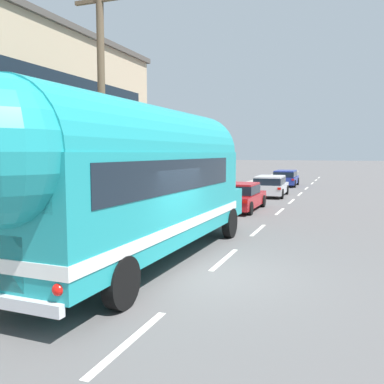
% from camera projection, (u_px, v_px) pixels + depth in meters
% --- Properties ---
extents(ground_plane, '(300.00, 300.00, 0.00)m').
position_uv_depth(ground_plane, '(207.00, 275.00, 9.83)').
color(ground_plane, '#565454').
extents(lane_markings, '(3.90, 80.00, 0.01)m').
position_uv_depth(lane_markings, '(233.00, 206.00, 22.37)').
color(lane_markings, silver).
rests_on(lane_markings, ground).
extents(sidewalk_slab, '(2.12, 90.00, 0.15)m').
position_uv_depth(sidewalk_slab, '(179.00, 209.00, 20.84)').
color(sidewalk_slab, gray).
rests_on(sidewalk_slab, ground).
extents(utility_pole, '(1.80, 0.24, 8.50)m').
position_uv_depth(utility_pole, '(102.00, 105.00, 13.44)').
color(utility_pole, brown).
rests_on(utility_pole, ground).
extents(painted_bus, '(2.77, 11.54, 4.12)m').
position_uv_depth(painted_bus, '(134.00, 176.00, 10.26)').
color(painted_bus, teal).
rests_on(painted_bus, ground).
extents(car_lead, '(1.92, 4.52, 1.37)m').
position_uv_depth(car_lead, '(240.00, 196.00, 20.83)').
color(car_lead, '#A5191E').
rests_on(car_lead, ground).
extents(car_second, '(2.08, 4.47, 1.37)m').
position_uv_depth(car_second, '(271.00, 185.00, 27.33)').
color(car_second, silver).
rests_on(car_second, ground).
extents(car_third, '(2.03, 4.49, 1.37)m').
position_uv_depth(car_third, '(286.00, 177.00, 35.74)').
color(car_third, navy).
rests_on(car_third, ground).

